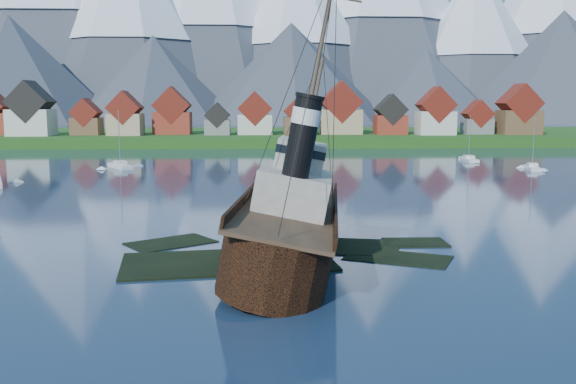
{
  "coord_description": "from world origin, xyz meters",
  "views": [
    {
      "loc": [
        -0.09,
        -55.94,
        13.84
      ],
      "look_at": [
        2.52,
        6.0,
        5.0
      ],
      "focal_mm": 40.0,
      "sensor_mm": 36.0,
      "label": 1
    }
  ],
  "objects_px": {
    "sailboat_c": "(120,167)",
    "sailboat_d": "(532,168)",
    "tugboat_wreck": "(281,220)",
    "sailboat_e": "(469,160)"
  },
  "relations": [
    {
      "from": "tugboat_wreck",
      "to": "sailboat_d",
      "type": "relative_size",
      "value": 2.97
    },
    {
      "from": "sailboat_c",
      "to": "sailboat_d",
      "type": "bearing_deg",
      "value": -34.83
    },
    {
      "from": "tugboat_wreck",
      "to": "sailboat_c",
      "type": "bearing_deg",
      "value": 118.3
    },
    {
      "from": "tugboat_wreck",
      "to": "sailboat_d",
      "type": "bearing_deg",
      "value": 59.64
    },
    {
      "from": "tugboat_wreck",
      "to": "sailboat_e",
      "type": "distance_m",
      "value": 101.19
    },
    {
      "from": "sailboat_c",
      "to": "sailboat_d",
      "type": "height_order",
      "value": "sailboat_c"
    },
    {
      "from": "sailboat_c",
      "to": "sailboat_e",
      "type": "distance_m",
      "value": 78.29
    },
    {
      "from": "tugboat_wreck",
      "to": "sailboat_e",
      "type": "xyz_separation_m",
      "value": [
        46.34,
        89.91,
        -3.07
      ]
    },
    {
      "from": "tugboat_wreck",
      "to": "sailboat_d",
      "type": "xyz_separation_m",
      "value": [
        53.19,
        70.84,
        -3.05
      ]
    },
    {
      "from": "tugboat_wreck",
      "to": "sailboat_d",
      "type": "distance_m",
      "value": 88.64
    }
  ]
}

